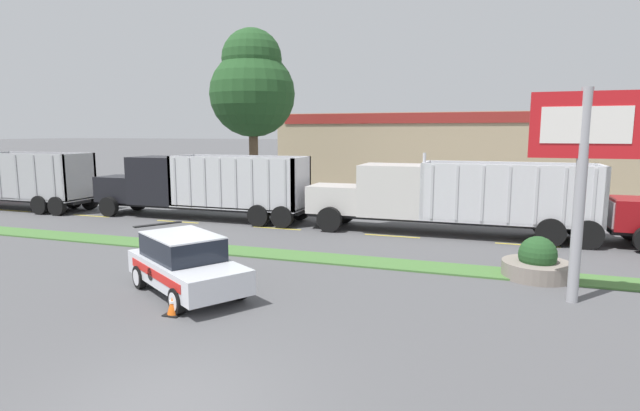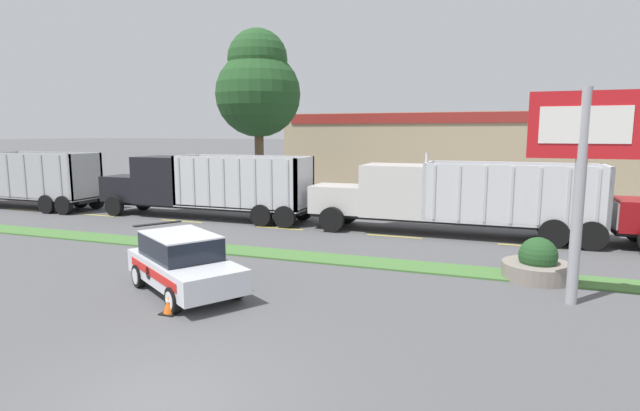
# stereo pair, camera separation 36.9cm
# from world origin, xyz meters

# --- Properties ---
(ground_plane) EXTENTS (600.00, 600.00, 0.00)m
(ground_plane) POSITION_xyz_m (0.00, 0.00, 0.00)
(ground_plane) COLOR #515154
(grass_verge) EXTENTS (120.00, 1.36, 0.06)m
(grass_verge) POSITION_xyz_m (0.00, 9.88, 0.03)
(grass_verge) COLOR #477538
(grass_verge) RESTS_ON ground_plane
(centre_line_0) EXTENTS (2.40, 0.14, 0.01)m
(centre_line_0) POSITION_xyz_m (-20.65, 14.56, 0.00)
(centre_line_0) COLOR yellow
(centre_line_0) RESTS_ON ground_plane
(centre_line_1) EXTENTS (2.40, 0.14, 0.01)m
(centre_line_1) POSITION_xyz_m (-15.25, 14.56, 0.00)
(centre_line_1) COLOR yellow
(centre_line_1) RESTS_ON ground_plane
(centre_line_2) EXTENTS (2.40, 0.14, 0.01)m
(centre_line_2) POSITION_xyz_m (-9.85, 14.56, 0.00)
(centre_line_2) COLOR yellow
(centre_line_2) RESTS_ON ground_plane
(centre_line_3) EXTENTS (2.40, 0.14, 0.01)m
(centre_line_3) POSITION_xyz_m (-4.45, 14.56, 0.00)
(centre_line_3) COLOR yellow
(centre_line_3) RESTS_ON ground_plane
(centre_line_4) EXTENTS (2.40, 0.14, 0.01)m
(centre_line_4) POSITION_xyz_m (0.95, 14.56, 0.00)
(centre_line_4) COLOR yellow
(centre_line_4) RESTS_ON ground_plane
(centre_line_5) EXTENTS (2.40, 0.14, 0.01)m
(centre_line_5) POSITION_xyz_m (6.35, 14.56, 0.00)
(centre_line_5) COLOR yellow
(centre_line_5) RESTS_ON ground_plane
(dump_truck_trail) EXTENTS (11.76, 2.59, 3.25)m
(dump_truck_trail) POSITION_xyz_m (-10.54, 15.85, 1.61)
(dump_truck_trail) COLOR black
(dump_truck_trail) RESTS_ON ground_plane
(dump_truck_far_right) EXTENTS (12.23, 2.65, 3.58)m
(dump_truck_far_right) POSITION_xyz_m (1.94, 15.71, 1.56)
(dump_truck_far_right) COLOR black
(dump_truck_far_right) RESTS_ON ground_plane
(rally_car) EXTENTS (4.56, 3.81, 1.67)m
(rally_car) POSITION_xyz_m (-3.04, 5.11, 0.84)
(rally_car) COLOR silver
(rally_car) RESTS_ON ground_plane
(store_sign_post) EXTENTS (2.59, 0.28, 5.54)m
(store_sign_post) POSITION_xyz_m (7.00, 7.75, 3.92)
(store_sign_post) COLOR #9E9EA3
(store_sign_post) RESTS_ON ground_plane
(stone_planter) EXTENTS (2.06, 2.06, 1.29)m
(stone_planter) POSITION_xyz_m (6.30, 9.86, 0.44)
(stone_planter) COLOR gray
(stone_planter) RESTS_ON ground_plane
(traffic_cone) EXTENTS (0.41, 0.41, 0.54)m
(traffic_cone) POSITION_xyz_m (-2.38, 3.56, 0.26)
(traffic_cone) COLOR black
(traffic_cone) RESTS_ON ground_plane
(store_building_backdrop) EXTENTS (28.45, 12.10, 5.97)m
(store_building_backdrop) POSITION_xyz_m (1.71, 39.18, 2.99)
(store_building_backdrop) COLOR tan
(store_building_backdrop) RESTS_ON ground_plane
(tree_behind_centre) EXTENTS (5.76, 5.76, 11.30)m
(tree_behind_centre) POSITION_xyz_m (-10.63, 24.76, 7.53)
(tree_behind_centre) COLOR brown
(tree_behind_centre) RESTS_ON ground_plane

